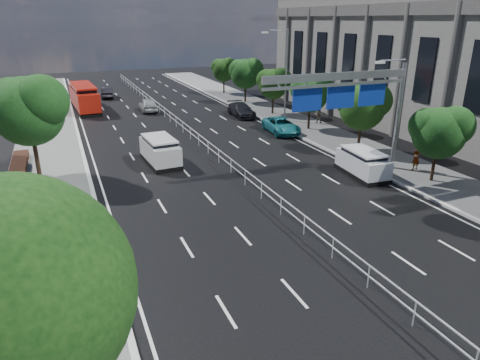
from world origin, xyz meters
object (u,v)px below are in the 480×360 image
white_minivan (160,151)px  parked_car_dark (241,110)px  pedestrian_b (318,115)px  toilet_sign (52,273)px  parked_car_teal (281,125)px  near_car_silver (148,105)px  pedestrian_a (416,158)px  overhead_gantry (352,92)px  silver_minivan (363,163)px  red_bus (84,97)px  near_car_dark (107,92)px

white_minivan → parked_car_dark: bearing=43.8°
white_minivan → pedestrian_b: (17.28, 6.24, -0.02)m
toilet_sign → parked_car_teal: size_ratio=0.88×
near_car_silver → toilet_sign: bearing=76.5°
parked_car_dark → pedestrian_a: bearing=-76.6°
near_car_silver → pedestrian_a: pedestrian_a is taller
overhead_gantry → parked_car_dark: (0.97, 19.95, -4.91)m
toilet_sign → silver_minivan: 21.34m
red_bus → near_car_silver: (6.50, -3.62, -0.76)m
silver_minivan → pedestrian_a: bearing=-6.4°
parked_car_teal → overhead_gantry: bearing=-92.3°
silver_minivan → parked_car_teal: size_ratio=0.88×
silver_minivan → parked_car_teal: 12.23m
near_car_silver → pedestrian_a: (12.71, -27.57, 0.26)m
overhead_gantry → pedestrian_b: overhead_gantry is taller
parked_car_dark → pedestrian_b: size_ratio=3.00×
parked_car_dark → pedestrian_a: pedestrian_a is taller
white_minivan → overhead_gantry: bearing=-38.1°
overhead_gantry → parked_car_dark: size_ratio=2.14×
white_minivan → parked_car_teal: 13.05m
overhead_gantry → red_bus: overhead_gantry is taller
near_car_dark → red_bus: bearing=72.6°
near_car_silver → silver_minivan: 28.22m
white_minivan → pedestrian_b: size_ratio=2.88×
overhead_gantry → parked_car_teal: size_ratio=2.07×
parked_car_dark → pedestrian_b: (5.64, -6.29, 0.24)m
white_minivan → near_car_silver: 19.32m
near_car_silver → parked_car_teal: 17.28m
overhead_gantry → white_minivan: overhead_gantry is taller
near_car_silver → near_car_dark: 11.45m
silver_minivan → pedestrian_a: size_ratio=2.54×
near_car_silver → pedestrian_a: size_ratio=2.52×
white_minivan → parked_car_dark: white_minivan is taller
near_car_silver → parked_car_dark: 10.91m
toilet_sign → white_minivan: toilet_sign is taller
toilet_sign → parked_car_teal: 29.32m
near_car_dark → pedestrian_a: pedestrian_a is taller
near_car_silver → parked_car_teal: size_ratio=0.87×
toilet_sign → pedestrian_a: (22.67, 9.00, -1.95)m
near_car_silver → pedestrian_b: bearing=139.9°
parked_car_teal → parked_car_dark: (-0.59, 8.00, 0.01)m
toilet_sign → pedestrian_a: size_ratio=2.53×
parked_car_teal → near_car_silver: bearing=127.7°
parked_car_teal → pedestrian_b: bearing=23.9°
near_car_dark → pedestrian_b: 29.59m
parked_car_dark → red_bus: bearing=148.8°
toilet_sign → pedestrian_b: (24.30, 23.71, -2.01)m
red_bus → pedestrian_a: (19.21, -31.19, -0.50)m
silver_minivan → parked_car_teal: silver_minivan is taller
parked_car_teal → toilet_sign: bearing=-126.0°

